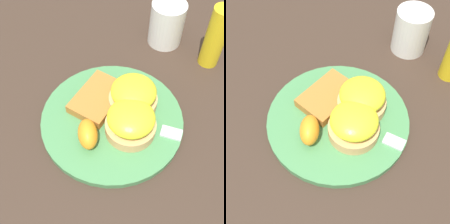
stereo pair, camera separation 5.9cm
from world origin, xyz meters
TOP-DOWN VIEW (x-y plane):
  - ground_plane at (0.00, 0.00)m, footprint 1.10×1.10m
  - plate at (0.00, 0.00)m, footprint 0.28×0.28m
  - sandwich_benedict_left at (-0.03, -0.04)m, footprint 0.10×0.10m
  - sandwich_benedict_right at (0.03, -0.04)m, footprint 0.10×0.10m
  - hashbrown_patty at (0.04, 0.03)m, footprint 0.14×0.12m
  - orange_wedge at (-0.05, 0.04)m, footprint 0.07×0.05m
  - fork at (-0.01, -0.05)m, footprint 0.06×0.19m
  - cup at (0.25, -0.11)m, footprint 0.11×0.08m

SIDE VIEW (x-z plane):
  - ground_plane at x=0.00m, z-range 0.00..0.00m
  - plate at x=0.00m, z-range 0.00..0.01m
  - fork at x=-0.01m, z-range 0.01..0.02m
  - hashbrown_patty at x=0.04m, z-range 0.01..0.03m
  - orange_wedge at x=-0.05m, z-range 0.01..0.06m
  - sandwich_benedict_left at x=-0.03m, z-range 0.01..0.07m
  - sandwich_benedict_right at x=0.03m, z-range 0.01..0.07m
  - cup at x=0.25m, z-range 0.00..0.10m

